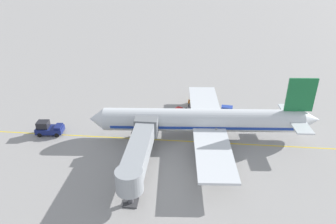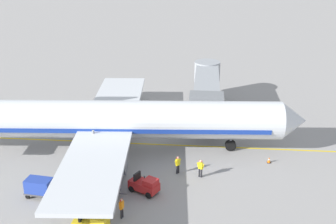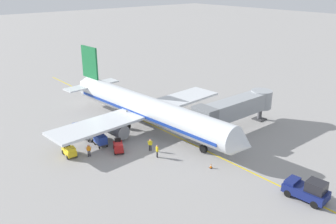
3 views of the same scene
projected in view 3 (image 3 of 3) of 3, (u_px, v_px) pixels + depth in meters
ground_plane at (162, 129)px, 55.24m from camera, size 400.00×400.00×0.00m
gate_lead_in_line at (162, 129)px, 55.24m from camera, size 0.24×80.00×0.01m
parked_airliner at (146, 109)px, 54.57m from camera, size 30.30×37.35×10.63m
jet_bridge at (236, 108)px, 54.22m from camera, size 15.46×3.50×4.98m
pushback_tractor at (307, 190)px, 37.54m from camera, size 2.60×4.58×2.40m
baggage_tug_lead at (118, 147)px, 47.97m from camera, size 2.23×2.77×1.62m
baggage_tug_trailing at (92, 135)px, 51.35m from camera, size 1.75×2.70×1.62m
baggage_tug_spare at (69, 151)px, 46.82m from camera, size 1.51×2.61×1.62m
baggage_cart_front at (100, 139)px, 49.58m from camera, size 1.55×2.96×1.58m
baggage_cart_second_in_train at (89, 133)px, 51.66m from camera, size 1.55×2.96×1.58m
baggage_cart_third_in_train at (79, 128)px, 53.17m from camera, size 1.55×2.96×1.58m
ground_crew_wing_walker at (157, 150)px, 46.39m from camera, size 0.37×0.70×1.69m
ground_crew_loader at (89, 150)px, 46.56m from camera, size 0.72×0.34×1.69m
ground_crew_marshaller at (150, 144)px, 48.13m from camera, size 0.59×0.56×1.69m
safety_cone_nose_left at (211, 166)px, 43.97m from camera, size 0.36×0.36×0.59m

